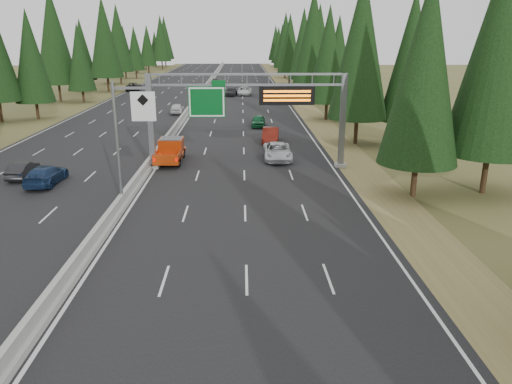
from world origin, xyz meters
TOP-DOWN VIEW (x-y plane):
  - road at (0.00, 80.00)m, footprint 32.00×260.00m
  - shoulder_right at (17.80, 80.00)m, footprint 3.60×260.00m
  - shoulder_left at (-17.80, 80.00)m, footprint 3.60×260.00m
  - median_barrier at (0.00, 80.00)m, footprint 0.70×260.00m
  - sign_gantry at (8.92, 34.88)m, footprint 16.75×0.98m
  - hov_sign_pole at (0.58, 24.97)m, footprint 2.80×0.50m
  - tree_row_right at (21.93, 72.17)m, footprint 12.03×240.22m
  - tree_row_left at (-21.67, 68.03)m, footprint 11.32×240.72m
  - silver_minivan at (11.02, 37.80)m, footprint 2.47×5.33m
  - red_pickup at (1.50, 37.58)m, footprint 2.14×6.00m
  - car_ahead_green at (9.88, 55.21)m, footprint 1.92×4.22m
  - car_ahead_dkred at (10.82, 45.36)m, footprint 2.07×4.82m
  - car_ahead_dkgrey at (5.85, 89.41)m, footprint 2.43×5.14m
  - car_ahead_white at (8.38, 90.50)m, footprint 2.79×5.67m
  - car_ahead_far at (1.50, 113.96)m, footprint 1.58×3.85m
  - car_onc_near at (-9.34, 32.20)m, footprint 1.48×3.95m
  - car_onc_blue at (-6.88, 30.40)m, footprint 2.11×4.97m
  - car_onc_white at (-1.50, 66.48)m, footprint 1.84×4.40m
  - car_onc_far at (-14.50, 99.55)m, footprint 3.04×5.99m

SIDE VIEW (x-z plane):
  - shoulder_right at x=17.80m, z-range 0.00..0.06m
  - shoulder_left at x=-17.80m, z-range 0.00..0.06m
  - road at x=0.00m, z-range 0.00..0.08m
  - median_barrier at x=0.00m, z-range -0.01..0.84m
  - car_onc_near at x=-9.34m, z-range 0.08..1.37m
  - car_ahead_far at x=1.50m, z-range 0.08..1.39m
  - car_ahead_green at x=9.88m, z-range 0.08..1.48m
  - car_onc_blue at x=-6.88m, z-range 0.08..1.51m
  - car_ahead_dkgrey at x=5.85m, z-range 0.08..1.53m
  - silver_minivan at x=11.02m, z-range 0.08..1.56m
  - car_onc_white at x=-1.50m, z-range 0.08..1.57m
  - car_ahead_dkred at x=10.82m, z-range 0.08..1.62m
  - car_ahead_white at x=8.38m, z-range 0.08..1.63m
  - car_onc_far at x=-14.50m, z-range 0.08..1.70m
  - red_pickup at x=1.50m, z-range 0.18..2.14m
  - hov_sign_pole at x=0.58m, z-range 0.72..8.72m
  - sign_gantry at x=8.92m, z-range 1.37..9.17m
  - tree_row_right at x=21.93m, z-range -0.17..18.64m
  - tree_row_left at x=-21.67m, z-range -0.01..18.83m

